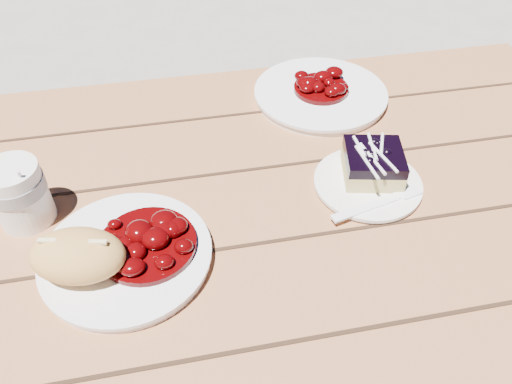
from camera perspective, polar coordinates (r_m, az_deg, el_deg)
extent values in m
cube|color=brown|center=(0.82, -23.47, -5.64)|extent=(2.00, 0.80, 0.05)
cube|color=brown|center=(1.44, 19.44, -0.58)|extent=(0.07, 0.07, 0.70)
cube|color=brown|center=(1.48, -17.74, 6.12)|extent=(1.80, 0.25, 0.04)
cube|color=brown|center=(1.71, 11.36, 3.33)|extent=(0.06, 0.06, 0.42)
cylinder|color=white|center=(0.72, -14.55, -7.18)|extent=(0.23, 0.23, 0.02)
ellipsoid|color=#DCA354|center=(0.68, -19.70, -6.86)|extent=(0.14, 0.11, 0.06)
cylinder|color=white|center=(0.82, 12.61, 0.90)|extent=(0.17, 0.17, 0.01)
cube|color=#CDBC70|center=(0.82, 13.12, 2.70)|extent=(0.11, 0.11, 0.03)
cube|color=black|center=(0.81, 13.38, 3.97)|extent=(0.11, 0.11, 0.02)
cylinder|color=white|center=(0.80, -25.43, -0.24)|extent=(0.08, 0.08, 0.10)
cylinder|color=white|center=(1.01, 7.36, 10.99)|extent=(0.25, 0.25, 0.02)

